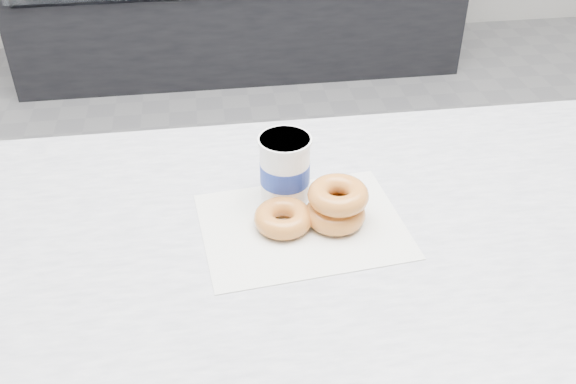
# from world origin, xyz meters

# --- Properties ---
(ground) EXTENTS (5.00, 5.00, 0.00)m
(ground) POSITION_xyz_m (0.00, 0.00, 0.00)
(ground) COLOR gray
(ground) RESTS_ON ground
(wax_paper) EXTENTS (0.36, 0.29, 0.00)m
(wax_paper) POSITION_xyz_m (-0.08, -0.59, 0.90)
(wax_paper) COLOR silver
(wax_paper) RESTS_ON counter
(donut_single) EXTENTS (0.12, 0.12, 0.03)m
(donut_single) POSITION_xyz_m (-0.11, -0.58, 0.92)
(donut_single) COLOR orange
(donut_single) RESTS_ON wax_paper
(donut_stack) EXTENTS (0.11, 0.11, 0.07)m
(donut_stack) POSITION_xyz_m (-0.02, -0.58, 0.94)
(donut_stack) COLOR orange
(donut_stack) RESTS_ON wax_paper
(coffee_cup) EXTENTS (0.10, 0.10, 0.13)m
(coffee_cup) POSITION_xyz_m (-0.10, -0.50, 0.96)
(coffee_cup) COLOR white
(coffee_cup) RESTS_ON counter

